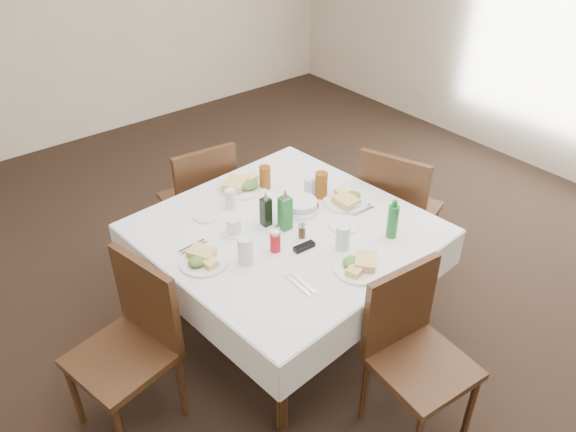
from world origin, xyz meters
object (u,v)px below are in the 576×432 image
(water_w, at_px, (245,250))
(bread_basket, at_px, (301,206))
(water_n, at_px, (231,199))
(dining_table, at_px, (286,238))
(water_e, at_px, (309,187))
(chair_north, at_px, (202,196))
(ketchup_bottle, at_px, (275,242))
(chair_west, at_px, (134,336))
(oil_cruet_green, at_px, (285,212))
(green_bottle, at_px, (393,221))
(chair_south, at_px, (411,344))
(chair_east, at_px, (396,207))
(coffee_mug, at_px, (234,227))
(oil_cruet_dark, at_px, (266,211))
(water_s, at_px, (343,237))

(water_w, bearing_deg, bread_basket, 19.81)
(water_n, bearing_deg, water_w, -115.77)
(dining_table, distance_m, water_n, 0.40)
(bread_basket, bearing_deg, water_e, 33.75)
(chair_north, height_order, ketchup_bottle, chair_north)
(dining_table, xyz_separation_m, chair_west, (-0.95, 0.00, -0.16))
(bread_basket, bearing_deg, chair_west, -176.37)
(water_n, bearing_deg, ketchup_bottle, -96.09)
(water_w, relative_size, oil_cruet_green, 0.59)
(ketchup_bottle, bearing_deg, oil_cruet_green, 37.14)
(bread_basket, height_order, green_bottle, green_bottle)
(chair_south, xyz_separation_m, chair_west, (-1.02, 0.88, 0.01))
(chair_east, relative_size, coffee_mug, 7.60)
(chair_east, bearing_deg, ketchup_bottle, -174.70)
(ketchup_bottle, bearing_deg, coffee_mug, 106.55)
(chair_east, bearing_deg, water_w, -176.26)
(oil_cruet_dark, bearing_deg, water_s, -67.19)
(water_e, relative_size, water_w, 0.80)
(bread_basket, bearing_deg, oil_cruet_dark, 176.24)
(water_w, relative_size, green_bottle, 0.66)
(chair_east, distance_m, bread_basket, 0.77)
(water_w, xyz_separation_m, green_bottle, (0.74, -0.31, 0.02))
(chair_north, height_order, oil_cruet_green, oil_cruet_green)
(chair_north, distance_m, chair_east, 1.30)
(chair_south, distance_m, water_n, 1.28)
(chair_south, height_order, oil_cruet_dark, oil_cruet_dark)
(chair_west, bearing_deg, green_bottle, -17.59)
(water_e, distance_m, ketchup_bottle, 0.58)
(green_bottle, bearing_deg, ketchup_bottle, 152.72)
(oil_cruet_green, bearing_deg, water_s, -70.09)
(water_n, xyz_separation_m, coffee_mug, (-0.13, -0.22, -0.02))
(water_e, relative_size, bread_basket, 0.56)
(water_n, relative_size, green_bottle, 0.53)
(chair_west, relative_size, green_bottle, 4.15)
(chair_south, xyz_separation_m, water_s, (0.04, 0.54, 0.31))
(water_e, relative_size, oil_cruet_dark, 0.56)
(oil_cruet_dark, height_order, oil_cruet_green, oil_cruet_green)
(chair_south, relative_size, chair_west, 0.98)
(oil_cruet_green, bearing_deg, water_w, -162.46)
(chair_west, xyz_separation_m, water_e, (1.26, 0.17, 0.29))
(bread_basket, height_order, coffee_mug, coffee_mug)
(dining_table, distance_m, green_bottle, 0.60)
(chair_south, relative_size, coffee_mug, 7.21)
(ketchup_bottle, relative_size, coffee_mug, 0.95)
(chair_east, height_order, oil_cruet_green, oil_cruet_green)
(chair_east, relative_size, oil_cruet_green, 3.84)
(chair_west, relative_size, water_s, 6.66)
(chair_south, relative_size, water_e, 7.75)
(chair_east, bearing_deg, water_n, 159.21)
(chair_west, bearing_deg, coffee_mug, 10.54)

